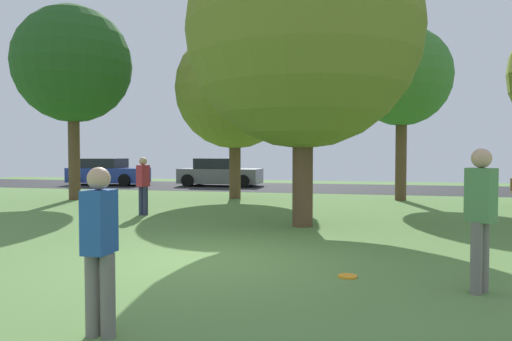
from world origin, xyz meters
TOP-DOWN VIEW (x-y plane):
  - ground_plane at (0.00, 0.00)m, footprint 44.00×44.00m
  - road_strip at (0.00, 16.00)m, footprint 44.00×6.40m
  - maple_tree_near at (1.03, 3.80)m, footprint 5.51×5.51m
  - oak_tree_right at (3.70, 10.66)m, footprint 3.55×3.55m
  - oak_tree_left at (-2.38, 10.04)m, footprint 4.51×4.51m
  - oak_tree_center at (-8.01, 8.22)m, footprint 4.24×4.24m
  - person_thrower at (3.87, -1.07)m, footprint 0.39×0.37m
  - person_bystander at (0.06, -3.40)m, footprint 0.30×0.32m
  - person_walking at (-3.56, 4.80)m, footprint 0.31×0.37m
  - frisbee_disc at (2.25, -0.67)m, footprint 0.27×0.27m
  - parked_car_blue at (-11.02, 15.69)m, footprint 4.09×2.01m
  - parked_car_grey at (-4.94, 16.26)m, footprint 4.16×2.04m

SIDE VIEW (x-z plane):
  - ground_plane at x=0.00m, z-range 0.00..0.00m
  - road_strip at x=0.00m, z-range 0.00..0.01m
  - frisbee_disc at x=2.25m, z-range 0.00..0.03m
  - parked_car_blue at x=-11.02m, z-range -0.05..1.36m
  - parked_car_grey at x=-4.94m, z-range -0.06..1.38m
  - person_walking at x=-3.56m, z-range 0.08..1.69m
  - person_bystander at x=0.06m, z-range 0.08..1.69m
  - person_thrower at x=3.87m, z-range 0.11..1.90m
  - oak_tree_left at x=-2.38m, z-range 0.93..7.32m
  - oak_tree_right at x=3.70m, z-range 1.32..7.58m
  - maple_tree_near at x=1.03m, z-range 0.90..8.24m
  - oak_tree_center at x=-8.01m, z-range 1.40..8.48m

